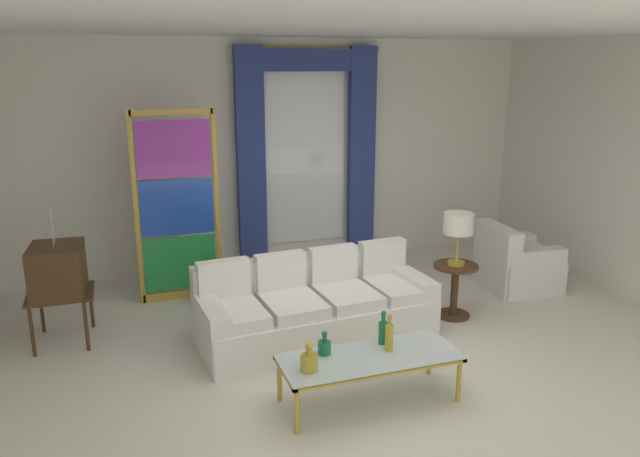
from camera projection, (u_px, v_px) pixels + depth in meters
The scene contains 17 objects.
ground_plane at pixel (358, 360), 5.75m from camera, with size 16.00×16.00×0.00m, color silver.
wall_rear at pixel (271, 155), 8.15m from camera, with size 8.00×0.12×3.00m, color white.
wall_right at pixel (634, 169), 7.06m from camera, with size 0.12×7.00×3.00m, color white.
ceiling_slab at pixel (330, 26), 5.69m from camera, with size 8.00×7.60×0.04m, color white.
curtained_window at pixel (307, 137), 8.08m from camera, with size 2.00×0.17×2.70m.
couch_white_long at pixel (314, 307), 6.19m from camera, with size 2.40×1.08×0.86m.
coffee_table at pixel (370, 360), 4.96m from camera, with size 1.46×0.57×0.41m.
bottle_blue_decanter at pixel (324, 346), 4.96m from camera, with size 0.11×0.11×0.20m.
bottle_crystal_tall at pixel (389, 336), 5.00m from camera, with size 0.07×0.07×0.32m.
bottle_amber_squat at pixel (383, 331), 5.13m from camera, with size 0.08×0.08×0.29m.
bottle_ruby_flask at pixel (309, 361), 4.69m from camera, with size 0.13×0.13×0.23m.
vintage_tv at pixel (57, 272), 5.95m from camera, with size 0.62×0.63×1.35m.
armchair_white at pixel (514, 265), 7.52m from camera, with size 0.89×0.88×0.80m.
stained_glass_divider at pixel (177, 211), 6.97m from camera, with size 0.95×0.05×2.20m.
peacock_figurine at pixel (216, 288), 6.97m from camera, with size 0.44×0.60×0.50m.
round_side_table at pixel (455, 286), 6.64m from camera, with size 0.48×0.48×0.59m.
table_lamp_brass at pixel (458, 226), 6.47m from camera, with size 0.32×0.32×0.57m.
Camera 1 is at (-2.05, -4.82, 2.70)m, focal length 34.45 mm.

